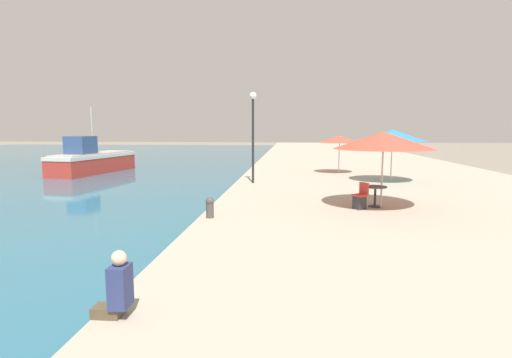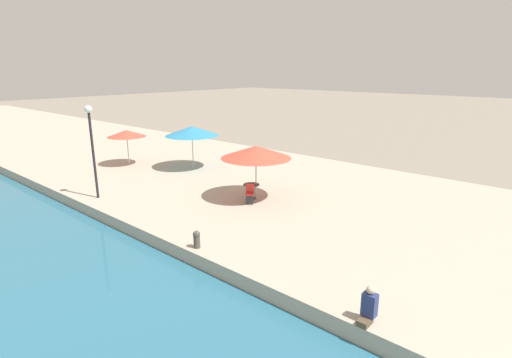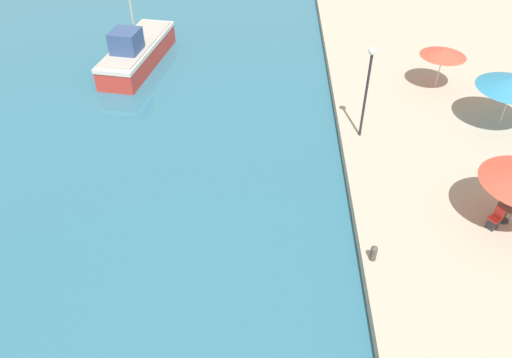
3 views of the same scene
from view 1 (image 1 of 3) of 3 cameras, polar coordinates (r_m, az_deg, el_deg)
quay_promenade at (r=35.23m, az=13.47°, el=2.07°), size 16.00×90.00×0.56m
fishing_boat_mid at (r=31.99m, az=-22.34°, el=2.50°), size 3.47×7.99×4.84m
cafe_umbrella_pink at (r=14.40m, az=17.74°, el=5.28°), size 3.41×3.41×2.65m
cafe_umbrella_white at (r=21.80m, az=18.91°, el=5.92°), size 3.39×3.39×2.71m
cafe_umbrella_striped at (r=25.29m, az=11.84°, el=5.59°), size 2.48×2.48×2.32m
cafe_table at (r=14.67m, az=16.66°, el=-1.79°), size 0.80×0.80×0.74m
cafe_chair_left at (r=14.19m, az=14.64°, el=-2.87°), size 0.58×0.58×0.91m
person_at_quay at (r=6.36m, az=-19.19°, el=-14.47°), size 0.55×0.36×1.01m
mooring_bollard at (r=12.46m, az=-6.61°, el=-3.95°), size 0.26×0.26×0.65m
lamppost at (r=20.18m, az=-0.44°, el=8.18°), size 0.36×0.36×4.56m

